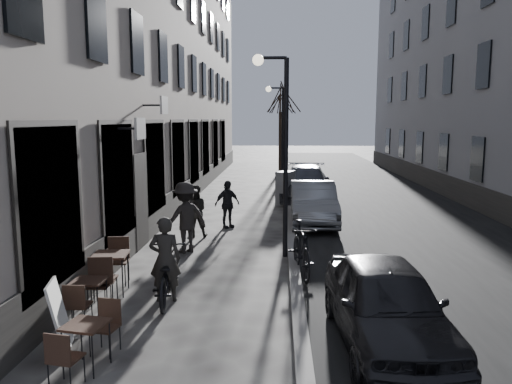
# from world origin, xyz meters

# --- Properties ---
(ground) EXTENTS (120.00, 120.00, 0.00)m
(ground) POSITION_xyz_m (0.00, 0.00, 0.00)
(ground) COLOR #34312F
(ground) RESTS_ON ground
(road) EXTENTS (7.30, 60.00, 0.00)m
(road) POSITION_xyz_m (3.85, 16.00, 0.00)
(road) COLOR black
(road) RESTS_ON ground
(kerb) EXTENTS (0.25, 60.00, 0.12)m
(kerb) POSITION_xyz_m (0.20, 16.00, 0.06)
(kerb) COLOR slate
(kerb) RESTS_ON ground
(building_left) EXTENTS (4.00, 35.00, 16.00)m
(building_left) POSITION_xyz_m (-6.00, 16.50, 8.00)
(building_left) COLOR #AB9D8F
(building_left) RESTS_ON ground
(building_right) EXTENTS (4.00, 35.00, 16.00)m
(building_right) POSITION_xyz_m (9.50, 16.50, 8.00)
(building_right) COLOR gray
(building_right) RESTS_ON ground
(streetlamp_near) EXTENTS (0.90, 0.28, 5.09)m
(streetlamp_near) POSITION_xyz_m (-0.17, 6.00, 3.16)
(streetlamp_near) COLOR black
(streetlamp_near) RESTS_ON ground
(streetlamp_far) EXTENTS (0.90, 0.28, 5.09)m
(streetlamp_far) POSITION_xyz_m (-0.17, 18.00, 3.16)
(streetlamp_far) COLOR black
(streetlamp_far) RESTS_ON ground
(tree_near) EXTENTS (2.40, 2.40, 5.70)m
(tree_near) POSITION_xyz_m (-0.10, 21.00, 4.66)
(tree_near) COLOR black
(tree_near) RESTS_ON ground
(tree_far) EXTENTS (2.40, 2.40, 5.70)m
(tree_far) POSITION_xyz_m (-0.10, 27.00, 4.66)
(tree_far) COLOR black
(tree_far) RESTS_ON ground
(bistro_set_a) EXTENTS (0.64, 1.40, 0.80)m
(bistro_set_a) POSITION_xyz_m (-2.87, 0.00, 0.41)
(bistro_set_a) COLOR black
(bistro_set_a) RESTS_ON ground
(bistro_set_b) EXTENTS (0.56, 1.37, 0.81)m
(bistro_set_b) POSITION_xyz_m (-3.54, 1.87, 0.42)
(bistro_set_b) COLOR black
(bistro_set_b) RESTS_ON ground
(bistro_set_c) EXTENTS (0.75, 1.70, 0.98)m
(bistro_set_c) POSITION_xyz_m (-3.56, 3.09, 0.51)
(bistro_set_c) COLOR black
(bistro_set_c) RESTS_ON ground
(sign_board) EXTENTS (0.51, 0.69, 1.10)m
(sign_board) POSITION_xyz_m (-3.46, 0.53, 0.45)
(sign_board) COLOR black
(sign_board) RESTS_ON ground
(utility_cabinet) EXTENTS (0.84, 1.06, 1.39)m
(utility_cabinet) POSITION_xyz_m (0.10, 13.84, 0.70)
(utility_cabinet) COLOR slate
(utility_cabinet) RESTS_ON ground
(bicycle) EXTENTS (0.91, 2.01, 1.02)m
(bicycle) POSITION_xyz_m (-2.36, 2.73, 0.51)
(bicycle) COLOR black
(bicycle) RESTS_ON ground
(cyclist_rider) EXTENTS (0.65, 0.47, 1.67)m
(cyclist_rider) POSITION_xyz_m (-2.36, 2.73, 0.84)
(cyclist_rider) COLOR #292623
(cyclist_rider) RESTS_ON ground
(pedestrian_near) EXTENTS (0.87, 0.74, 1.56)m
(pedestrian_near) POSITION_xyz_m (-2.68, 8.08, 0.78)
(pedestrian_near) COLOR black
(pedestrian_near) RESTS_ON ground
(pedestrian_mid) EXTENTS (1.39, 1.29, 1.88)m
(pedestrian_mid) POSITION_xyz_m (-2.63, 6.30, 0.94)
(pedestrian_mid) COLOR black
(pedestrian_mid) RESTS_ON ground
(pedestrian_far) EXTENTS (0.96, 0.84, 1.55)m
(pedestrian_far) POSITION_xyz_m (-1.84, 9.38, 0.77)
(pedestrian_far) COLOR black
(pedestrian_far) RESTS_ON ground
(car_near) EXTENTS (1.77, 3.99, 1.34)m
(car_near) POSITION_xyz_m (1.52, 1.00, 0.67)
(car_near) COLOR black
(car_near) RESTS_ON ground
(car_mid) EXTENTS (1.50, 4.23, 1.39)m
(car_mid) POSITION_xyz_m (1.00, 10.21, 0.70)
(car_mid) COLOR gray
(car_mid) RESTS_ON ground
(car_far) EXTENTS (2.42, 5.18, 1.47)m
(car_far) POSITION_xyz_m (1.00, 15.35, 0.73)
(car_far) COLOR #373941
(car_far) RESTS_ON ground
(moped) EXTENTS (0.83, 2.07, 1.21)m
(moped) POSITION_xyz_m (0.35, 4.47, 0.61)
(moped) COLOR black
(moped) RESTS_ON ground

